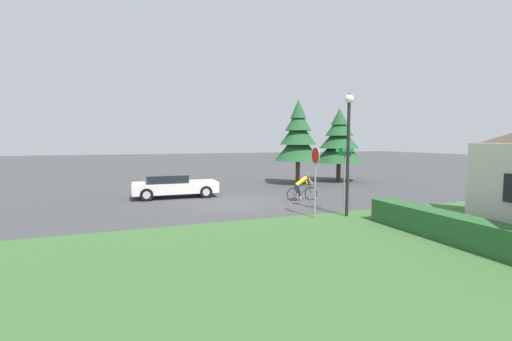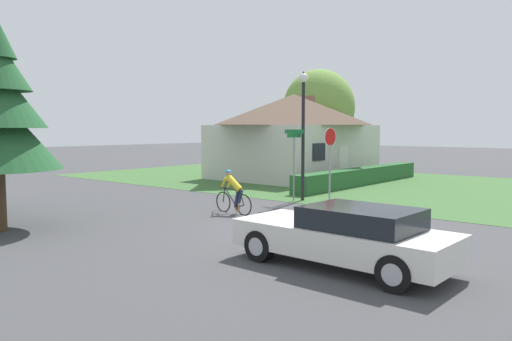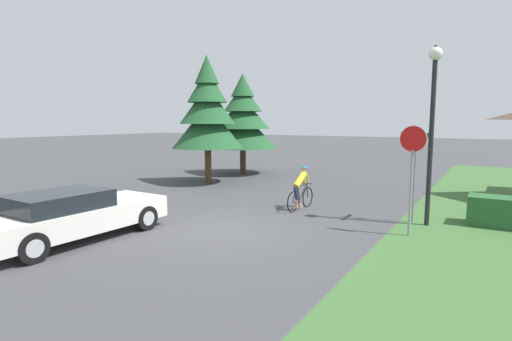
{
  "view_description": "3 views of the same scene",
  "coord_description": "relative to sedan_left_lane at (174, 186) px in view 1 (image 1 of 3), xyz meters",
  "views": [
    {
      "loc": [
        16.81,
        -5.03,
        3.18
      ],
      "look_at": [
        -0.98,
        1.64,
        1.54
      ],
      "focal_mm": 24.0,
      "sensor_mm": 36.0,
      "label": 1
    },
    {
      "loc": [
        -11.82,
        -7.73,
        2.88
      ],
      "look_at": [
        0.39,
        2.4,
        1.56
      ],
      "focal_mm": 35.0,
      "sensor_mm": 36.0,
      "label": 2
    },
    {
      "loc": [
        6.39,
        -8.78,
        3.04
      ],
      "look_at": [
        -0.25,
        2.24,
        1.45
      ],
      "focal_mm": 28.0,
      "sensor_mm": 36.0,
      "label": 3
    }
  ],
  "objects": [
    {
      "name": "ground_plane",
      "position": [
        2.78,
        2.66,
        -0.66
      ],
      "size": [
        140.0,
        140.0,
        0.0
      ],
      "primitive_type": "plane",
      "color": "#424244"
    },
    {
      "name": "conifer_tall_near",
      "position": [
        -2.93,
        9.38,
        2.8
      ],
      "size": [
        3.44,
        3.44,
        6.19
      ],
      "color": "#4C3823",
      "rests_on": "ground"
    },
    {
      "name": "sedan_left_lane",
      "position": [
        0.0,
        0.0,
        0.0
      ],
      "size": [
        1.99,
        4.7,
        1.3
      ],
      "rotation": [
        0.0,
        0.0,
        1.54
      ],
      "color": "silver",
      "rests_on": "ground"
    },
    {
      "name": "street_name_sign",
      "position": [
        7.14,
        6.39,
        1.31
      ],
      "size": [
        0.9,
        0.9,
        2.87
      ],
      "color": "gray",
      "rests_on": "ground"
    },
    {
      "name": "stop_sign",
      "position": [
        7.32,
        4.84,
        1.41
      ],
      "size": [
        0.71,
        0.08,
        2.94
      ],
      "rotation": [
        0.0,
        0.0,
        3.06
      ],
      "color": "gray",
      "rests_on": "ground"
    },
    {
      "name": "street_lamp",
      "position": [
        7.56,
        6.25,
        2.77
      ],
      "size": [
        0.37,
        0.37,
        5.17
      ],
      "color": "black",
      "rests_on": "ground"
    },
    {
      "name": "cyclist",
      "position": [
        3.47,
        6.31,
        0.06
      ],
      "size": [
        0.44,
        1.76,
        1.51
      ],
      "rotation": [
        0.0,
        0.0,
        1.49
      ],
      "color": "black",
      "rests_on": "ground"
    },
    {
      "name": "conifer_tall_far",
      "position": [
        -3.39,
        13.24,
        2.48
      ],
      "size": [
        3.94,
        3.94,
        5.73
      ],
      "color": "#4C3823",
      "rests_on": "ground"
    }
  ]
}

